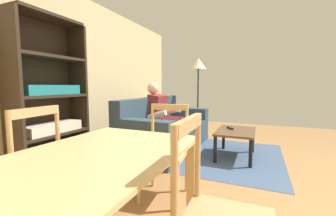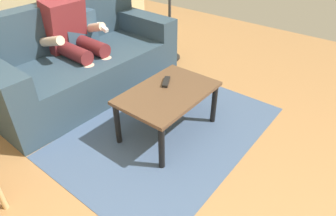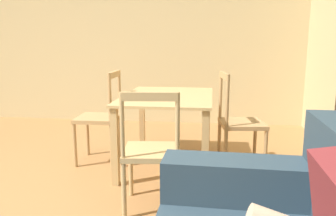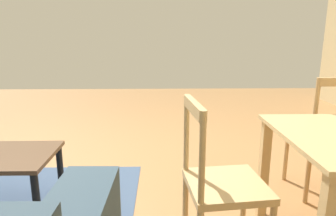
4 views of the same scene
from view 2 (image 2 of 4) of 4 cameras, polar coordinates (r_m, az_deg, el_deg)
name	(u,v)px [view 2 (image 2 of 4)]	position (r m, az deg, el deg)	size (l,w,h in m)	color
couch	(80,62)	(3.36, -16.52, 8.54)	(2.04, 0.99, 0.91)	#2D4251
person_lounging	(73,36)	(3.28, -17.72, 13.04)	(0.60, 0.85, 1.18)	maroon
coffee_table	(168,97)	(2.53, 0.00, 2.04)	(0.85, 0.56, 0.43)	brown
tv_remote	(166,82)	(2.61, -0.38, 5.04)	(0.05, 0.17, 0.02)	black
area_rug	(168,131)	(2.74, 0.00, -4.35)	(2.00, 1.40, 0.01)	#3D5170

